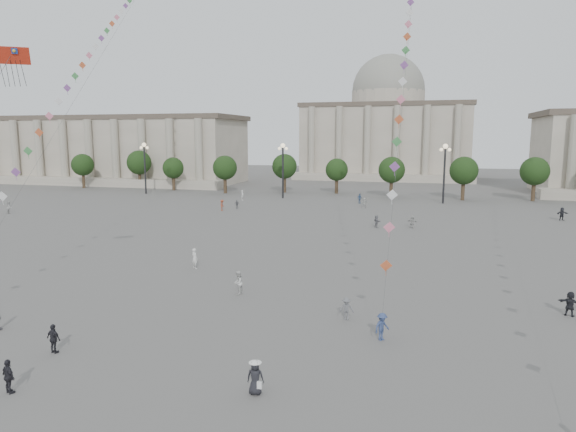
# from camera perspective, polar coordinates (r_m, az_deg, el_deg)

# --- Properties ---
(ground) EXTENTS (360.00, 360.00, 0.00)m
(ground) POSITION_cam_1_polar(r_m,az_deg,el_deg) (30.91, -9.40, -13.99)
(ground) COLOR #585553
(ground) RESTS_ON ground
(hall_west) EXTENTS (84.00, 26.22, 17.20)m
(hall_west) POSITION_cam_1_polar(r_m,az_deg,el_deg) (148.09, -20.97, 6.90)
(hall_west) COLOR #A29988
(hall_west) RESTS_ON ground
(hall_central) EXTENTS (48.30, 34.30, 35.50)m
(hall_central) POSITION_cam_1_polar(r_m,az_deg,el_deg) (155.53, 10.91, 9.52)
(hall_central) COLOR #A29988
(hall_central) RESTS_ON ground
(tree_row) EXTENTS (137.12, 5.12, 8.00)m
(tree_row) POSITION_cam_1_polar(r_m,az_deg,el_deg) (104.73, 8.59, 5.16)
(tree_row) COLOR #332719
(tree_row) RESTS_ON ground
(lamp_post_far_west) EXTENTS (2.00, 0.90, 10.65)m
(lamp_post_far_west) POSITION_cam_1_polar(r_m,az_deg,el_deg) (111.64, -15.65, 6.16)
(lamp_post_far_west) COLOR #262628
(lamp_post_far_west) RESTS_ON ground
(lamp_post_mid_west) EXTENTS (2.00, 0.90, 10.65)m
(lamp_post_mid_west) POSITION_cam_1_polar(r_m,az_deg,el_deg) (99.68, -0.58, 6.20)
(lamp_post_mid_west) COLOR #262628
(lamp_post_mid_west) RESTS_ON ground
(lamp_post_mid_east) EXTENTS (2.00, 0.90, 10.65)m
(lamp_post_mid_east) POSITION_cam_1_polar(r_m,az_deg,el_deg) (95.97, 17.02, 5.72)
(lamp_post_mid_east) COLOR #262628
(lamp_post_mid_east) RESTS_ON ground
(person_crowd_0) EXTENTS (1.03, 1.06, 1.78)m
(person_crowd_0) POSITION_cam_1_polar(r_m,az_deg,el_deg) (93.25, 7.96, 1.95)
(person_crowd_0) COLOR #395681
(person_crowd_0) RESTS_ON ground
(person_crowd_1) EXTENTS (1.05, 1.14, 1.88)m
(person_crowd_1) POSITION_cam_1_polar(r_m,az_deg,el_deg) (91.34, -28.56, 0.84)
(person_crowd_1) COLOR #B1B0AC
(person_crowd_1) RESTS_ON ground
(person_crowd_3) EXTENTS (1.64, 1.09, 1.69)m
(person_crowd_3) POSITION_cam_1_polar(r_m,az_deg,el_deg) (39.62, 28.85, -8.54)
(person_crowd_3) COLOR black
(person_crowd_3) RESTS_ON ground
(person_crowd_4) EXTENTS (1.25, 1.63, 1.72)m
(person_crowd_4) POSITION_cam_1_polar(r_m,az_deg,el_deg) (87.57, 8.49, 1.47)
(person_crowd_4) COLOR silver
(person_crowd_4) RESTS_ON ground
(person_crowd_6) EXTENTS (1.07, 0.76, 1.49)m
(person_crowd_6) POSITION_cam_1_polar(r_m,az_deg,el_deg) (34.39, 6.51, -10.20)
(person_crowd_6) COLOR slate
(person_crowd_6) RESTS_ON ground
(person_crowd_7) EXTENTS (1.58, 1.15, 1.65)m
(person_crowd_7) POSITION_cam_1_polar(r_m,az_deg,el_deg) (69.24, 13.64, -0.65)
(person_crowd_7) COLOR #B4B3AF
(person_crowd_7) RESTS_ON ground
(person_crowd_9) EXTENTS (1.84, 1.20, 1.90)m
(person_crowd_9) POSITION_cam_1_polar(r_m,az_deg,el_deg) (83.29, 28.15, 0.21)
(person_crowd_9) COLOR #222328
(person_crowd_9) RESTS_ON ground
(person_crowd_10) EXTENTS (0.47, 0.71, 1.92)m
(person_crowd_10) POSITION_cam_1_polar(r_m,az_deg,el_deg) (97.08, -5.08, 2.31)
(person_crowd_10) COLOR silver
(person_crowd_10) RESTS_ON ground
(person_crowd_12) EXTENTS (1.30, 1.51, 1.64)m
(person_crowd_12) POSITION_cam_1_polar(r_m,az_deg,el_deg) (68.77, 9.80, -0.59)
(person_crowd_12) COLOR slate
(person_crowd_12) RESTS_ON ground
(person_crowd_13) EXTENTS (0.82, 0.74, 1.88)m
(person_crowd_13) POSITION_cam_1_polar(r_m,az_deg,el_deg) (47.57, -10.33, -4.67)
(person_crowd_13) COLOR silver
(person_crowd_13) RESTS_ON ground
(person_crowd_16) EXTENTS (0.94, 0.62, 1.49)m
(person_crowd_16) POSITION_cam_1_polar(r_m,az_deg,el_deg) (85.78, -5.71, 1.30)
(person_crowd_16) COLOR #5E5E63
(person_crowd_16) RESTS_ON ground
(person_crowd_17) EXTENTS (0.80, 1.24, 1.82)m
(person_crowd_17) POSITION_cam_1_polar(r_m,az_deg,el_deg) (83.64, -7.32, 1.19)
(person_crowd_17) COLOR #9F432B
(person_crowd_17) RESTS_ON ground
(person_crowd_19) EXTENTS (0.71, 0.90, 1.83)m
(person_crowd_19) POSITION_cam_1_polar(r_m,az_deg,el_deg) (39.55, -5.59, -7.38)
(person_crowd_19) COLOR silver
(person_crowd_19) RESTS_ON ground
(tourist_1) EXTENTS (1.06, 0.72, 1.67)m
(tourist_1) POSITION_cam_1_polar(r_m,az_deg,el_deg) (28.29, -28.62, -15.39)
(tourist_1) COLOR black
(tourist_1) RESTS_ON ground
(tourist_4) EXTENTS (1.04, 0.59, 1.67)m
(tourist_4) POSITION_cam_1_polar(r_m,az_deg,el_deg) (31.98, -24.59, -12.30)
(tourist_4) COLOR black
(tourist_4) RESTS_ON ground
(kite_flyer_1) EXTENTS (1.16, 1.23, 1.67)m
(kite_flyer_1) POSITION_cam_1_polar(r_m,az_deg,el_deg) (31.41, 10.40, -12.00)
(kite_flyer_1) COLOR navy
(kite_flyer_1) RESTS_ON ground
(hat_person) EXTENTS (0.86, 0.62, 1.69)m
(hat_person) POSITION_cam_1_polar(r_m,az_deg,el_deg) (25.05, -3.65, -17.38)
(hat_person) COLOR black
(hat_person) RESTS_ON ground
(dragon_kite) EXTENTS (2.12, 6.62, 19.23)m
(dragon_kite) POSITION_cam_1_polar(r_m,az_deg,el_deg) (37.77, -28.47, 14.17)
(dragon_kite) COLOR red
(dragon_kite) RESTS_ON ground
(kite_train_west) EXTENTS (17.88, 54.59, 69.55)m
(kite_train_west) POSITION_cam_1_polar(r_m,az_deg,el_deg) (66.55, -20.60, 16.68)
(kite_train_west) COLOR #3F3F3F
(kite_train_west) RESTS_ON ground
(kite_train_mid) EXTENTS (1.06, 53.41, 70.19)m
(kite_train_mid) POSITION_cam_1_polar(r_m,az_deg,el_deg) (59.41, 13.49, 21.87)
(kite_train_mid) COLOR #3F3F3F
(kite_train_mid) RESTS_ON ground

